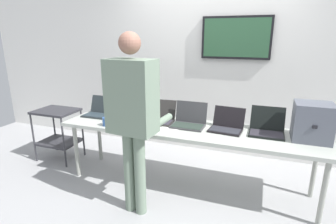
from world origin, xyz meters
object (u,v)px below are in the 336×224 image
object	(u,v)px
laptop_station_4	(227,125)
storage_cart	(58,127)
laptop_station_1	(126,114)
person	(133,110)
workbench	(188,132)
laptop_station_3	(189,121)
laptop_station_5	(267,128)
equipment_box	(312,122)
laptop_station_0	(100,111)
laptop_station_2	(158,117)
coffee_mug	(106,122)

from	to	relation	value
laptop_station_4	storage_cart	bearing A→B (deg)	179.96
laptop_station_1	storage_cart	size ratio (longest dim) A/B	0.53
laptop_station_4	person	bearing A→B (deg)	-137.87
workbench	person	distance (m)	0.81
laptop_station_3	storage_cart	xyz separation A→B (m)	(-1.92, 0.00, -0.31)
laptop_station_3	laptop_station_5	size ratio (longest dim) A/B	1.00
laptop_station_1	laptop_station_3	distance (m)	0.82
equipment_box	laptop_station_0	world-z (taller)	equipment_box
person	storage_cart	xyz separation A→B (m)	(-1.57, 0.70, -0.59)
laptop_station_4	laptop_station_5	world-z (taller)	laptop_station_5
laptop_station_2	coffee_mug	world-z (taller)	laptop_station_2
laptop_station_4	laptop_station_5	size ratio (longest dim) A/B	1.00
laptop_station_2	laptop_station_3	size ratio (longest dim) A/B	1.07
equipment_box	laptop_station_3	world-z (taller)	equipment_box
laptop_station_1	laptop_station_2	xyz separation A→B (m)	(0.43, 0.02, 0.00)
equipment_box	storage_cart	world-z (taller)	equipment_box
laptop_station_2	laptop_station_5	size ratio (longest dim) A/B	1.07
workbench	laptop_station_5	bearing A→B (deg)	8.38
laptop_station_5	storage_cart	distance (m)	2.77
laptop_station_4	laptop_station_1	bearing A→B (deg)	179.48
laptop_station_0	person	bearing A→B (deg)	-39.56
laptop_station_1	person	xyz separation A→B (m)	(0.47, -0.71, 0.29)
laptop_station_2	laptop_station_4	size ratio (longest dim) A/B	1.07
laptop_station_5	person	xyz separation A→B (m)	(-1.19, -0.74, 0.28)
laptop_station_3	storage_cart	bearing A→B (deg)	179.88
laptop_station_0	laptop_station_3	xyz separation A→B (m)	(1.20, -0.01, 0.01)
laptop_station_1	laptop_station_3	bearing A→B (deg)	-0.94
workbench	person	bearing A→B (deg)	-119.69
laptop_station_3	storage_cart	world-z (taller)	laptop_station_3
laptop_station_5	storage_cart	size ratio (longest dim) A/B	0.51
workbench	laptop_station_4	xyz separation A→B (m)	(0.42, 0.08, 0.10)
person	workbench	bearing A→B (deg)	60.31
laptop_station_4	equipment_box	bearing A→B (deg)	-0.45
workbench	laptop_station_5	xyz separation A→B (m)	(0.83, 0.12, 0.11)
laptop_station_0	laptop_station_1	bearing A→B (deg)	0.83
storage_cart	laptop_station_3	bearing A→B (deg)	-0.12
equipment_box	laptop_station_4	bearing A→B (deg)	179.55
equipment_box	storage_cart	xyz separation A→B (m)	(-3.16, 0.01, -0.43)
laptop_station_4	coffee_mug	world-z (taller)	laptop_station_4
coffee_mug	storage_cart	world-z (taller)	coffee_mug
laptop_station_2	laptop_station_3	bearing A→B (deg)	-4.58
laptop_station_5	laptop_station_0	bearing A→B (deg)	-178.90
laptop_station_2	coffee_mug	bearing A→B (deg)	-144.69
laptop_station_0	equipment_box	bearing A→B (deg)	-0.29
laptop_station_2	equipment_box	bearing A→B (deg)	-1.25
person	laptop_station_5	bearing A→B (deg)	32.12
storage_cart	coffee_mug	bearing A→B (deg)	-17.80
laptop_station_4	person	world-z (taller)	person
workbench	laptop_station_0	xyz separation A→B (m)	(-1.21, 0.08, 0.10)
laptop_station_0	storage_cart	xyz separation A→B (m)	(-0.72, -0.00, -0.30)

